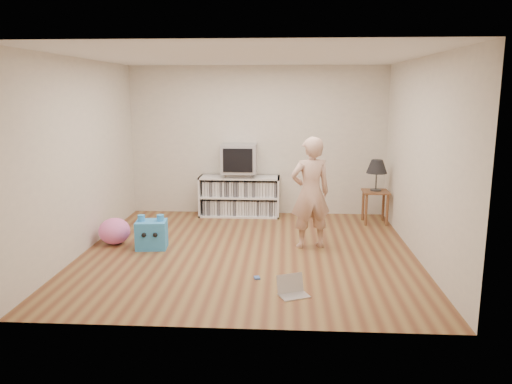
{
  "coord_description": "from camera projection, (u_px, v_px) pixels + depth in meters",
  "views": [
    {
      "loc": [
        0.5,
        -6.52,
        2.18
      ],
      "look_at": [
        0.08,
        0.4,
        0.76
      ],
      "focal_mm": 35.0,
      "sensor_mm": 36.0,
      "label": 1
    }
  ],
  "objects": [
    {
      "name": "ground",
      "position": [
        248.0,
        252.0,
        6.85
      ],
      "size": [
        4.5,
        4.5,
        0.0
      ],
      "primitive_type": "plane",
      "color": "brown",
      "rests_on": "ground"
    },
    {
      "name": "walls",
      "position": [
        248.0,
        158.0,
        6.59
      ],
      "size": [
        4.52,
        4.52,
        2.6
      ],
      "color": "silver",
      "rests_on": "ground"
    },
    {
      "name": "ceiling",
      "position": [
        248.0,
        56.0,
        6.33
      ],
      "size": [
        4.5,
        4.5,
        0.01
      ],
      "primitive_type": "cube",
      "color": "white",
      "rests_on": "walls"
    },
    {
      "name": "media_unit",
      "position": [
        240.0,
        196.0,
        8.79
      ],
      "size": [
        1.4,
        0.45,
        0.7
      ],
      "color": "white",
      "rests_on": "ground"
    },
    {
      "name": "dvd_deck",
      "position": [
        239.0,
        175.0,
        8.69
      ],
      "size": [
        0.45,
        0.35,
        0.07
      ],
      "primitive_type": "cube",
      "color": "gray",
      "rests_on": "media_unit"
    },
    {
      "name": "crt_tv",
      "position": [
        239.0,
        158.0,
        8.63
      ],
      "size": [
        0.6,
        0.53,
        0.5
      ],
      "color": "#96969A",
      "rests_on": "dvd_deck"
    },
    {
      "name": "side_table",
      "position": [
        375.0,
        199.0,
        8.26
      ],
      "size": [
        0.42,
        0.42,
        0.55
      ],
      "color": "brown",
      "rests_on": "ground"
    },
    {
      "name": "table_lamp",
      "position": [
        377.0,
        167.0,
        8.15
      ],
      "size": [
        0.34,
        0.34,
        0.52
      ],
      "color": "#333333",
      "rests_on": "side_table"
    },
    {
      "name": "person",
      "position": [
        310.0,
        193.0,
        6.9
      ],
      "size": [
        0.65,
        0.51,
        1.56
      ],
      "primitive_type": "imported",
      "rotation": [
        0.0,
        0.0,
        3.41
      ],
      "color": "#D8AB93",
      "rests_on": "ground"
    },
    {
      "name": "laptop",
      "position": [
        292.0,
        289.0,
        5.41
      ],
      "size": [
        0.38,
        0.35,
        0.21
      ],
      "rotation": [
        0.0,
        0.0,
        0.42
      ],
      "color": "silver",
      "rests_on": "ground"
    },
    {
      "name": "playing_cards",
      "position": [
        257.0,
        278.0,
        5.88
      ],
      "size": [
        0.09,
        0.1,
        0.02
      ],
      "primitive_type": "cube",
      "rotation": [
        0.0,
        0.0,
        0.25
      ],
      "color": "#4266B1",
      "rests_on": "ground"
    },
    {
      "name": "plush_blue",
      "position": [
        152.0,
        234.0,
        6.97
      ],
      "size": [
        0.45,
        0.4,
        0.48
      ],
      "rotation": [
        0.0,
        0.0,
        0.11
      ],
      "color": "#3092E2",
      "rests_on": "ground"
    },
    {
      "name": "plush_pink",
      "position": [
        114.0,
        231.0,
        7.17
      ],
      "size": [
        0.49,
        0.49,
        0.38
      ],
      "primitive_type": "ellipsoid",
      "rotation": [
        0.0,
        0.0,
        -0.09
      ],
      "color": "pink",
      "rests_on": "ground"
    }
  ]
}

